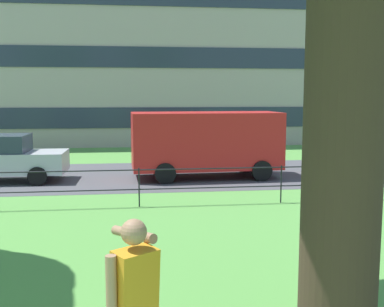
% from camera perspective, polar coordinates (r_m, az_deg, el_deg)
% --- Properties ---
extents(street_strip, '(80.00, 6.16, 0.01)m').
position_cam_1_polar(street_strip, '(16.87, -12.92, -2.72)').
color(street_strip, '#4C4C51').
rests_on(street_strip, ground).
extents(park_fence, '(33.49, 0.04, 1.00)m').
position_cam_1_polar(park_fence, '(12.15, -15.24, -3.41)').
color(park_fence, black).
rests_on(park_fence, ground).
extents(frisbee, '(0.31, 0.31, 0.03)m').
position_cam_1_polar(frisbee, '(6.27, 18.32, -0.77)').
color(frisbee, orange).
extents(car_silver_center, '(4.02, 1.85, 1.54)m').
position_cam_1_polar(car_silver_center, '(16.57, -21.98, -0.53)').
color(car_silver_center, '#B7BABF').
rests_on(car_silver_center, ground).
extents(panel_van_far_right, '(5.07, 2.25, 2.24)m').
position_cam_1_polar(panel_van_far_right, '(16.12, 1.74, 1.55)').
color(panel_van_far_right, red).
rests_on(panel_van_far_right, ground).
extents(car_maroon_left, '(4.02, 1.86, 1.54)m').
position_cam_1_polar(car_maroon_left, '(18.42, 22.15, 0.18)').
color(car_maroon_left, maroon).
rests_on(car_maroon_left, ground).
extents(apartment_building_background, '(28.32, 14.12, 13.23)m').
position_cam_1_polar(apartment_building_background, '(32.81, -5.39, 13.72)').
color(apartment_building_background, '#ADA393').
rests_on(apartment_building_background, ground).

